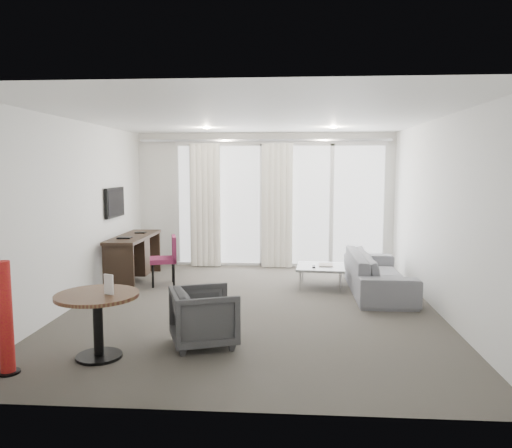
# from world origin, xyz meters

# --- Properties ---
(floor) EXTENTS (5.00, 6.00, 0.00)m
(floor) POSITION_xyz_m (0.00, 0.00, 0.00)
(floor) COLOR #47433C
(floor) RESTS_ON ground
(ceiling) EXTENTS (5.00, 6.00, 0.00)m
(ceiling) POSITION_xyz_m (0.00, 0.00, 2.60)
(ceiling) COLOR white
(ceiling) RESTS_ON ground
(wall_left) EXTENTS (0.00, 6.00, 2.60)m
(wall_left) POSITION_xyz_m (-2.50, 0.00, 1.30)
(wall_left) COLOR silver
(wall_left) RESTS_ON ground
(wall_right) EXTENTS (0.00, 6.00, 2.60)m
(wall_right) POSITION_xyz_m (2.50, 0.00, 1.30)
(wall_right) COLOR silver
(wall_right) RESTS_ON ground
(wall_front) EXTENTS (5.00, 0.00, 2.60)m
(wall_front) POSITION_xyz_m (0.00, -3.00, 1.30)
(wall_front) COLOR silver
(wall_front) RESTS_ON ground
(window_panel) EXTENTS (4.00, 0.02, 2.38)m
(window_panel) POSITION_xyz_m (0.30, 2.98, 1.20)
(window_panel) COLOR white
(window_panel) RESTS_ON ground
(window_frame) EXTENTS (4.10, 0.06, 2.44)m
(window_frame) POSITION_xyz_m (0.30, 2.97, 1.20)
(window_frame) COLOR white
(window_frame) RESTS_ON ground
(curtain_left) EXTENTS (0.60, 0.20, 2.38)m
(curtain_left) POSITION_xyz_m (-1.15, 2.82, 1.20)
(curtain_left) COLOR white
(curtain_left) RESTS_ON ground
(curtain_right) EXTENTS (0.60, 0.20, 2.38)m
(curtain_right) POSITION_xyz_m (0.25, 2.82, 1.20)
(curtain_right) COLOR white
(curtain_right) RESTS_ON ground
(curtain_track) EXTENTS (4.80, 0.04, 0.04)m
(curtain_track) POSITION_xyz_m (0.00, 2.82, 2.45)
(curtain_track) COLOR #B2B2B7
(curtain_track) RESTS_ON ceiling
(downlight_a) EXTENTS (0.12, 0.12, 0.02)m
(downlight_a) POSITION_xyz_m (-0.90, 1.60, 2.59)
(downlight_a) COLOR #FFE0B2
(downlight_a) RESTS_ON ceiling
(downlight_b) EXTENTS (0.12, 0.12, 0.02)m
(downlight_b) POSITION_xyz_m (1.20, 1.60, 2.59)
(downlight_b) COLOR #FFE0B2
(downlight_b) RESTS_ON ceiling
(desk) EXTENTS (0.52, 1.66, 0.78)m
(desk) POSITION_xyz_m (-2.16, 1.50, 0.39)
(desk) COLOR black
(desk) RESTS_ON floor
(tv) EXTENTS (0.05, 0.80, 0.50)m
(tv) POSITION_xyz_m (-2.46, 1.45, 1.35)
(tv) COLOR black
(tv) RESTS_ON wall_left
(desk_chair) EXTENTS (0.55, 0.53, 0.82)m
(desk_chair) POSITION_xyz_m (-1.59, 1.21, 0.41)
(desk_chair) COLOR maroon
(desk_chair) RESTS_ON floor
(round_table) EXTENTS (1.07, 1.07, 0.67)m
(round_table) POSITION_xyz_m (-1.43, -1.96, 0.34)
(round_table) COLOR #472C1A
(round_table) RESTS_ON floor
(menu_card) EXTENTS (0.11, 0.06, 0.20)m
(menu_card) POSITION_xyz_m (-1.30, -1.97, 0.72)
(menu_card) COLOR white
(menu_card) RESTS_ON round_table
(red_lamp) EXTENTS (0.28, 0.28, 1.08)m
(red_lamp) POSITION_xyz_m (-2.14, -2.40, 0.54)
(red_lamp) COLOR #A51A17
(red_lamp) RESTS_ON floor
(tub_armchair) EXTENTS (0.88, 0.87, 0.63)m
(tub_armchair) POSITION_xyz_m (-0.42, -1.51, 0.32)
(tub_armchair) COLOR #383839
(tub_armchair) RESTS_ON floor
(coffee_table) EXTENTS (0.82, 0.82, 0.34)m
(coffee_table) POSITION_xyz_m (1.01, 1.28, 0.17)
(coffee_table) COLOR gray
(coffee_table) RESTS_ON floor
(remote) EXTENTS (0.05, 0.15, 0.02)m
(remote) POSITION_xyz_m (0.89, 1.17, 0.36)
(remote) COLOR black
(remote) RESTS_ON coffee_table
(magazine) EXTENTS (0.23, 0.29, 0.02)m
(magazine) POSITION_xyz_m (1.09, 1.32, 0.36)
(magazine) COLOR gray
(magazine) RESTS_ON coffee_table
(sofa) EXTENTS (0.83, 2.13, 0.62)m
(sofa) POSITION_xyz_m (1.88, 0.97, 0.31)
(sofa) COLOR slate
(sofa) RESTS_ON floor
(terrace_slab) EXTENTS (5.60, 3.00, 0.12)m
(terrace_slab) POSITION_xyz_m (0.30, 4.50, -0.06)
(terrace_slab) COLOR #4D4D50
(terrace_slab) RESTS_ON ground
(rattan_chair_a) EXTENTS (0.59, 0.59, 0.74)m
(rattan_chair_a) POSITION_xyz_m (0.68, 4.39, 0.37)
(rattan_chair_a) COLOR brown
(rattan_chair_a) RESTS_ON terrace_slab
(rattan_chair_b) EXTENTS (0.68, 0.68, 0.82)m
(rattan_chair_b) POSITION_xyz_m (1.43, 4.93, 0.41)
(rattan_chair_b) COLOR brown
(rattan_chair_b) RESTS_ON terrace_slab
(rattan_table) EXTENTS (0.62, 0.62, 0.51)m
(rattan_table) POSITION_xyz_m (1.19, 3.50, 0.26)
(rattan_table) COLOR brown
(rattan_table) RESTS_ON terrace_slab
(balustrade) EXTENTS (5.50, 0.06, 1.05)m
(balustrade) POSITION_xyz_m (0.30, 5.95, 0.50)
(balustrade) COLOR #B2B2B7
(balustrade) RESTS_ON terrace_slab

